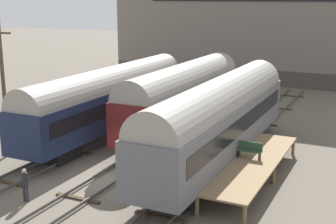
% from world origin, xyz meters
% --- Properties ---
extents(ground_plane, '(200.00, 200.00, 0.00)m').
position_xyz_m(ground_plane, '(0.00, 0.00, 0.00)').
color(ground_plane, '#60594C').
extents(track_left, '(2.60, 60.00, 0.26)m').
position_xyz_m(track_left, '(-4.66, 0.00, 0.14)').
color(track_left, '#4C4742').
rests_on(track_left, ground).
extents(track_middle, '(2.60, 60.00, 0.26)m').
position_xyz_m(track_middle, '(0.00, 0.00, 0.14)').
color(track_middle, '#4C4742').
rests_on(track_middle, ground).
extents(track_right, '(2.60, 60.00, 0.26)m').
position_xyz_m(track_right, '(4.66, 0.00, 0.14)').
color(track_right, '#4C4742').
rests_on(track_right, ground).
extents(train_car_navy, '(3.00, 18.60, 5.03)m').
position_xyz_m(train_car_navy, '(-4.66, 7.43, 2.86)').
color(train_car_navy, black).
rests_on(train_car_navy, ground).
extents(train_car_maroon, '(3.08, 16.09, 5.23)m').
position_xyz_m(train_car_maroon, '(0.00, 10.16, 2.96)').
color(train_car_maroon, black).
rests_on(train_car_maroon, ground).
extents(train_car_grey, '(3.11, 18.48, 5.31)m').
position_xyz_m(train_car_grey, '(4.66, 4.94, 3.01)').
color(train_car_grey, black).
rests_on(train_car_grey, ground).
extents(station_platform, '(2.58, 11.18, 1.09)m').
position_xyz_m(station_platform, '(7.26, 3.32, 1.00)').
color(station_platform, '#8C704C').
rests_on(station_platform, ground).
extents(bench, '(1.40, 0.40, 0.91)m').
position_xyz_m(bench, '(6.88, 3.85, 1.58)').
color(bench, '#2D4C33').
rests_on(bench, station_platform).
extents(person_worker, '(0.32, 0.32, 1.74)m').
position_xyz_m(person_worker, '(-2.16, -4.34, 1.05)').
color(person_worker, '#282833').
rests_on(person_worker, ground).
extents(utility_pole, '(1.80, 0.24, 8.88)m').
position_xyz_m(utility_pole, '(-8.18, 0.73, 4.60)').
color(utility_pole, '#473828').
rests_on(utility_pole, ground).
extents(warehouse_building, '(34.72, 10.15, 18.26)m').
position_xyz_m(warehouse_building, '(-1.55, 36.74, 9.13)').
color(warehouse_building, '#46403A').
rests_on(warehouse_building, ground).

